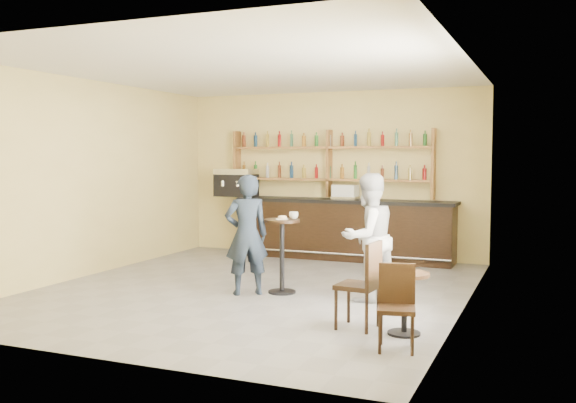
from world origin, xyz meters
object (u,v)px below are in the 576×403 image
at_px(man_main, 247,235).
at_px(chair_west, 357,285).
at_px(bar_counter, 344,229).
at_px(pedestal_table, 282,256).
at_px(espresso_machine, 236,183).
at_px(pastry_case, 345,192).
at_px(patron_second, 368,237).
at_px(cafe_table, 404,304).
at_px(chair_south, 397,308).

relative_size(man_main, chair_west, 1.70).
xyz_separation_m(bar_counter, pedestal_table, (0.09, -3.22, -0.04)).
xyz_separation_m(espresso_machine, man_main, (1.95, -3.49, -0.57)).
bearing_deg(pastry_case, espresso_machine, 176.50).
xyz_separation_m(espresso_machine, chair_west, (3.91, -4.62, -0.92)).
height_order(man_main, patron_second, patron_second).
xyz_separation_m(bar_counter, patron_second, (1.35, -3.20, 0.30)).
bearing_deg(cafe_table, pastry_case, 114.69).
height_order(espresso_machine, cafe_table, espresso_machine).
height_order(pedestal_table, cafe_table, pedestal_table).
height_order(pedestal_table, chair_west, pedestal_table).
distance_m(espresso_machine, chair_south, 7.00).
relative_size(espresso_machine, pastry_case, 1.69).
bearing_deg(cafe_table, patron_second, 119.06).
bearing_deg(man_main, cafe_table, 117.79).
bearing_deg(pedestal_table, man_main, -146.97).
bearing_deg(bar_counter, cafe_table, -65.11).
bearing_deg(man_main, pedestal_table, 175.89).
height_order(pastry_case, pedestal_table, pastry_case).
distance_m(man_main, chair_west, 2.28).
distance_m(espresso_machine, chair_west, 6.12).
bearing_deg(chair_south, pastry_case, 100.49).
bearing_deg(bar_counter, patron_second, -67.14).
bearing_deg(espresso_machine, cafe_table, -40.33).
bearing_deg(cafe_table, pedestal_table, 145.12).
distance_m(man_main, patron_second, 1.71).
bearing_deg(patron_second, chair_west, 45.28).
xyz_separation_m(cafe_table, chair_west, (-0.55, 0.05, 0.16)).
distance_m(pastry_case, pedestal_table, 3.30).
distance_m(cafe_table, patron_second, 1.76).
xyz_separation_m(bar_counter, man_main, (-0.34, -3.49, 0.28)).
xyz_separation_m(bar_counter, cafe_table, (2.16, -4.67, -0.22)).
bearing_deg(espresso_machine, chair_south, -43.46).
distance_m(espresso_machine, pastry_case, 2.31).
height_order(bar_counter, cafe_table, bar_counter).
height_order(espresso_machine, pedestal_table, espresso_machine).
bearing_deg(chair_west, man_main, -114.22).
relative_size(man_main, cafe_table, 2.47).
height_order(pedestal_table, man_main, man_main).
bearing_deg(man_main, pastry_case, -133.02).
xyz_separation_m(bar_counter, pastry_case, (0.02, 0.00, 0.71)).
bearing_deg(chair_west, bar_counter, -155.08).
xyz_separation_m(bar_counter, espresso_machine, (-2.29, 0.00, 0.85)).
height_order(bar_counter, chair_south, bar_counter).
relative_size(cafe_table, chair_west, 0.69).
bearing_deg(pastry_case, chair_south, -70.88).
bearing_deg(espresso_machine, pastry_case, 6.00).
xyz_separation_m(chair_south, patron_second, (-0.87, 2.07, 0.43)).
distance_m(man_main, chair_south, 3.14).
bearing_deg(patron_second, bar_counter, -122.52).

